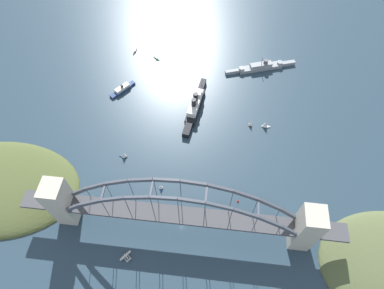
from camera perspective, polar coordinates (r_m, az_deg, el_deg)
The scene contains 13 objects.
ground_plane at distance 286.55m, azimuth -1.84°, elevation -14.35°, with size 1400.00×1400.00×0.00m, color #283D4C.
harbor_arch_bridge at distance 259.21m, azimuth -2.02°, elevation -12.23°, with size 259.34×18.13×74.81m.
ocean_liner at distance 348.46m, azimuth 0.55°, elevation 7.02°, with size 18.21×81.26×20.90m.
naval_cruiser at distance 401.34m, azimuth 12.13°, elevation 13.31°, with size 83.30×31.60×18.18m.
harbor_ferry_steamer at distance 376.85m, azimuth -12.21°, elevation 9.58°, with size 24.59×29.10×8.17m.
seaplane_taxiing_near_bridge at distance 282.35m, azimuth -11.55°, elevation -18.87°, with size 9.28×9.45×4.74m.
small_boat_0 at distance 299.37m, azimuth -5.51°, elevation -7.48°, with size 3.52×6.23×5.89m.
small_boat_1 at distance 409.92m, azimuth -6.28°, elevation 14.91°, with size 8.76×7.10×1.94m.
small_boat_2 at distance 342.64m, azimuth 12.88°, elevation 3.51°, with size 8.75×4.86×9.27m.
small_boat_3 at distance 320.62m, azimuth -11.98°, elevation -1.78°, with size 8.24×5.01×7.93m.
small_boat_4 at distance 423.15m, azimuth -10.05°, elevation 15.90°, with size 2.93×11.16×1.89m.
small_boat_5 at distance 341.23m, azimuth 10.34°, elevation 3.72°, with size 4.48×6.98×7.53m.
channel_marker_buoy at distance 296.90m, azimuth 8.14°, elevation -9.84°, with size 2.20×2.20×2.75m.
Camera 1 is at (19.35, -92.66, 270.47)m, focal length 30.15 mm.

